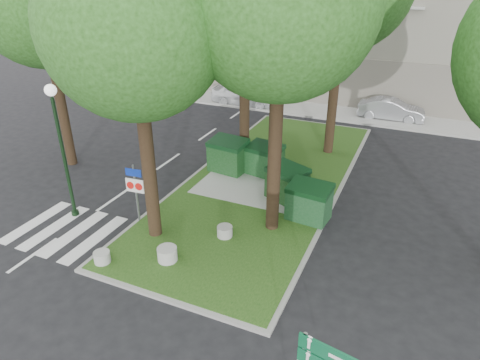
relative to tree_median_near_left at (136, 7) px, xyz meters
The scene contains 19 objects.
ground 7.88m from the tree_median_near_left, 61.12° to the right, with size 120.00×120.00×0.00m, color black.
median_island 9.27m from the tree_median_near_left, 70.64° to the left, with size 6.00×16.00×0.12m, color #1A4012.
median_kerb 9.28m from the tree_median_near_left, 70.64° to the left, with size 6.30×16.30×0.10m, color gray.
building_sidewalk 17.57m from the tree_median_near_left, 84.94° to the left, with size 42.00×3.00×0.12m, color #999993.
zebra_crossing 7.75m from the tree_median_near_left, 155.64° to the right, with size 5.00×3.00×0.01m, color silver.
tree_median_near_left is the anchor object (origin of this frame).
tree_median_mid 6.53m from the tree_median_near_left, 85.60° to the left, with size 4.80×4.80×9.99m.
dumpster_a 8.49m from the tree_median_near_left, 89.53° to the left, with size 1.75×1.32×1.51m.
dumpster_b 8.89m from the tree_median_near_left, 74.20° to the left, with size 1.67×1.32×1.40m.
dumpster_c 8.33m from the tree_median_near_left, 51.18° to the left, with size 1.82×1.60×1.41m.
dumpster_d 8.43m from the tree_median_near_left, 34.18° to the left, with size 1.60×1.20×1.40m.
bollard_left 7.35m from the tree_median_near_left, 108.49° to the right, with size 0.50×0.50×0.36m, color #A5A6A0.
bollard_right 7.37m from the tree_median_near_left, 19.04° to the left, with size 0.52×0.52×0.37m, color gray.
bollard_mid 7.16m from the tree_median_near_left, 46.59° to the right, with size 0.62×0.62×0.44m, color #A5A39F.
litter_bin 9.24m from the tree_median_near_left, 58.68° to the left, with size 0.39×0.39×0.68m, color gold.
street_lamp 5.57m from the tree_median_near_left, behind, with size 0.39×0.39×4.91m.
traffic_sign_pole 5.97m from the tree_median_near_left, 158.48° to the left, with size 0.69×0.10×2.29m.
car_white 17.08m from the tree_median_near_left, 102.67° to the left, with size 1.75×4.34×1.48m, color silver.
car_silver 18.39m from the tree_median_near_left, 70.23° to the left, with size 1.34×3.83×1.26m, color #94959B.
Camera 1 is at (6.11, -7.54, 8.32)m, focal length 32.00 mm.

